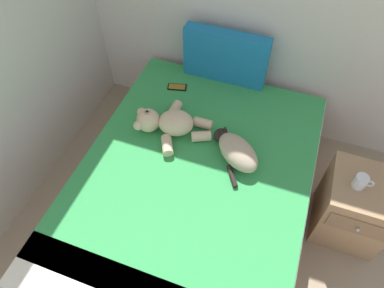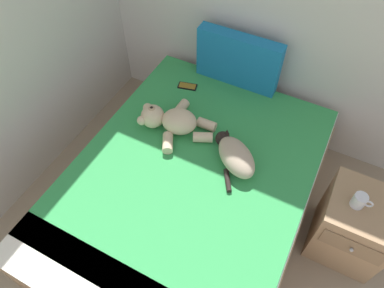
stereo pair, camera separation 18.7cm
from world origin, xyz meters
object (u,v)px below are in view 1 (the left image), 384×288
object	(u,v)px
bed	(193,193)
teddy_bear	(168,123)
cell_phone	(177,87)
nightstand	(353,207)
patterned_cushion	(225,57)
cat	(236,151)
mug	(361,182)

from	to	relation	value
bed	teddy_bear	distance (m)	0.53
cell_phone	nightstand	xyz separation A→B (m)	(1.46, -0.45, -0.26)
patterned_cushion	nightstand	distance (m)	1.41
cat	mug	xyz separation A→B (m)	(0.78, 0.03, -0.00)
mug	patterned_cushion	bearing A→B (deg)	146.91
patterned_cushion	teddy_bear	world-z (taller)	patterned_cushion
bed	cell_phone	size ratio (longest dim) A/B	12.63
nightstand	bed	bearing A→B (deg)	-166.14
mug	bed	bearing A→B (deg)	-166.53
bed	mug	bearing A→B (deg)	13.47
teddy_bear	cell_phone	distance (m)	0.45
cell_phone	cat	bearing A→B (deg)	-39.48
teddy_bear	patterned_cushion	bearing A→B (deg)	72.53
bed	cat	size ratio (longest dim) A/B	4.98
bed	nightstand	distance (m)	1.10
bed	teddy_bear	size ratio (longest dim) A/B	3.64
cat	nightstand	size ratio (longest dim) A/B	0.75
bed	cell_phone	xyz separation A→B (m)	(-0.39, 0.71, 0.27)
bed	patterned_cushion	distance (m)	1.06
cat	teddy_bear	size ratio (longest dim) A/B	0.73
bed	cat	distance (m)	0.45
cat	nightstand	world-z (taller)	cat
bed	nightstand	world-z (taller)	nightstand
cell_phone	teddy_bear	bearing A→B (deg)	-76.58
bed	patterned_cushion	world-z (taller)	patterned_cushion
cell_phone	mug	distance (m)	1.47
cell_phone	nightstand	size ratio (longest dim) A/B	0.29
patterned_cushion	teddy_bear	distance (m)	0.71
bed	patterned_cushion	bearing A→B (deg)	94.81
bed	cat	world-z (taller)	cat
cat	cell_phone	size ratio (longest dim) A/B	2.54
bed	mug	xyz separation A→B (m)	(1.00, 0.24, 0.33)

